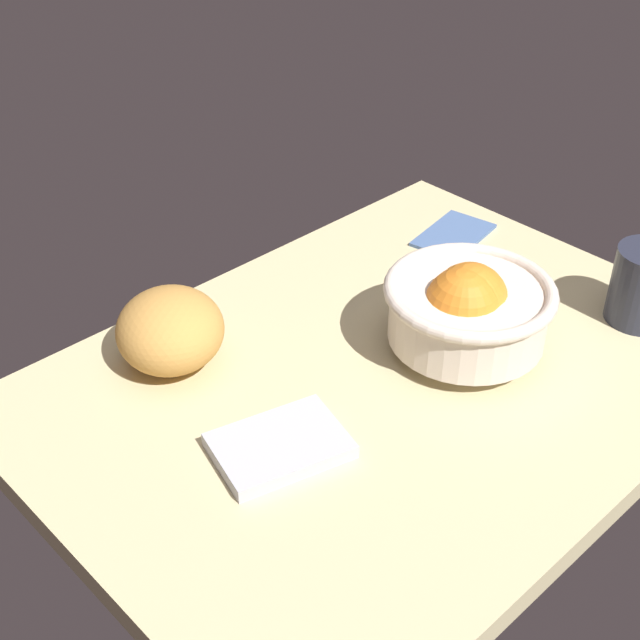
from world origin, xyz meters
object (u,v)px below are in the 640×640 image
object	(u,v)px
fruit_bowl	(468,307)
bread_loaf	(170,330)
napkin_spare	(454,234)
napkin_folded	(280,446)

from	to	relation	value
fruit_bowl	bread_loaf	world-z (taller)	fruit_bowl
napkin_spare	napkin_folded	bearing A→B (deg)	18.63
napkin_folded	bread_loaf	bearing A→B (deg)	-93.13
fruit_bowl	napkin_spare	xyz separation A→B (cm)	(-19.92, -17.86, -5.61)
fruit_bowl	napkin_folded	world-z (taller)	fruit_bowl
fruit_bowl	napkin_spare	world-z (taller)	fruit_bowl
fruit_bowl	napkin_spare	bearing A→B (deg)	-138.12
napkin_folded	napkin_spare	xyz separation A→B (cm)	(-47.14, -15.89, -0.30)
fruit_bowl	napkin_folded	xyz separation A→B (cm)	(27.22, -1.97, -5.31)
fruit_bowl	napkin_spare	size ratio (longest dim) A/B	1.65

